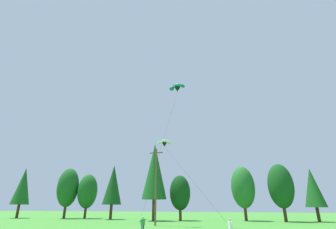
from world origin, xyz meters
TOP-DOWN VIEW (x-y plane):
  - treeline_tree_a at (-44.95, 49.18)m, footprint 4.11×4.11m
  - treeline_tree_b at (-33.28, 50.70)m, footprint 4.81×4.81m
  - treeline_tree_c at (-28.62, 51.77)m, footprint 4.42×4.42m
  - treeline_tree_d at (-21.20, 49.89)m, footprint 4.07×4.07m
  - treeline_tree_e at (-10.76, 47.40)m, footprint 4.87×4.87m
  - treeline_tree_f at (-6.08, 49.76)m, footprint 4.10×4.10m
  - treeline_tree_g at (6.16, 52.25)m, footprint 4.55×4.55m
  - treeline_tree_h at (12.95, 51.16)m, footprint 4.56×4.56m
  - treeline_tree_i at (18.60, 52.44)m, footprint 3.67×3.67m
  - utility_pole at (-6.79, 36.54)m, footprint 2.20×0.26m
  - kite_flyer_near at (-4.38, 25.39)m, footprint 0.75×0.76m
  - kite_flyer_mid at (4.39, 23.53)m, footprint 0.46×0.59m
  - parafoil_kite_high_teal at (-2.76, 34.66)m, footprint 3.39×9.85m
  - parafoil_kite_mid_white at (-5.20, 35.73)m, footprint 10.60×12.98m

SIDE VIEW (x-z plane):
  - kite_flyer_mid at x=4.39m, z-range 0.14..1.83m
  - kite_flyer_near at x=-4.38m, z-range 0.15..1.84m
  - treeline_tree_f at x=-6.08m, z-range 0.90..9.42m
  - treeline_tree_c at x=-28.62m, z-range 1.02..10.72m
  - treeline_tree_i at x=18.60m, z-range 1.18..10.57m
  - utility_pole at x=-6.79m, z-range 0.27..11.51m
  - treeline_tree_g at x=6.16m, z-range 1.07..11.26m
  - treeline_tree_h at x=12.95m, z-range 1.08..11.31m
  - treeline_tree_b at x=-33.28m, z-range 1.17..12.32m
  - treeline_tree_d at x=-21.20m, z-range 1.42..12.66m
  - treeline_tree_a at x=-44.95m, z-range 1.44..12.87m
  - treeline_tree_e at x=-10.76m, z-range 1.88..16.77m
  - parafoil_kite_mid_white at x=-5.20m, z-range 6.25..17.62m
  - parafoil_kite_high_teal at x=-2.76m, z-range 10.90..30.74m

